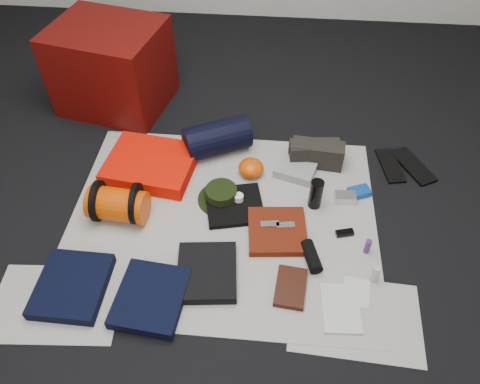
# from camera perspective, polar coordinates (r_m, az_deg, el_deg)

# --- Properties ---
(floor) EXTENTS (4.50, 4.50, 0.02)m
(floor) POSITION_cam_1_polar(r_m,az_deg,el_deg) (2.47, -2.11, -3.62)
(floor) COLOR black
(floor) RESTS_ON ground
(newspaper_mat) EXTENTS (1.60, 1.30, 0.01)m
(newspaper_mat) POSITION_cam_1_polar(r_m,az_deg,el_deg) (2.46, -2.12, -3.43)
(newspaper_mat) COLOR beige
(newspaper_mat) RESTS_ON floor
(newspaper_sheet_front_left) EXTENTS (0.61, 0.44, 0.00)m
(newspaper_sheet_front_left) POSITION_cam_1_polar(r_m,az_deg,el_deg) (2.34, -21.47, -12.47)
(newspaper_sheet_front_left) COLOR beige
(newspaper_sheet_front_left) RESTS_ON floor
(newspaper_sheet_front_right) EXTENTS (0.60, 0.43, 0.00)m
(newspaper_sheet_front_right) POSITION_cam_1_polar(r_m,az_deg,el_deg) (2.21, 13.82, -14.59)
(newspaper_sheet_front_right) COLOR beige
(newspaper_sheet_front_right) RESTS_ON floor
(red_cabinet) EXTENTS (0.75, 0.66, 0.54)m
(red_cabinet) POSITION_cam_1_polar(r_m,az_deg,el_deg) (3.17, -15.35, 14.49)
(red_cabinet) COLOR #550806
(red_cabinet) RESTS_ON floor
(sleeping_pad) EXTENTS (0.53, 0.46, 0.09)m
(sleeping_pad) POSITION_cam_1_polar(r_m,az_deg,el_deg) (2.73, -10.82, 3.32)
(sleeping_pad) COLOR #F71502
(sleeping_pad) RESTS_ON newspaper_mat
(stuff_sack) EXTENTS (0.31, 0.20, 0.18)m
(stuff_sack) POSITION_cam_1_polar(r_m,az_deg,el_deg) (2.49, -14.66, -1.52)
(stuff_sack) COLOR #CD4103
(stuff_sack) RESTS_ON newspaper_mat
(sack_strap_left) EXTENTS (0.02, 0.22, 0.22)m
(sack_strap_left) POSITION_cam_1_polar(r_m,az_deg,el_deg) (2.51, -16.91, -1.05)
(sack_strap_left) COLOR black
(sack_strap_left) RESTS_ON newspaper_mat
(sack_strap_right) EXTENTS (0.03, 0.22, 0.22)m
(sack_strap_right) POSITION_cam_1_polar(r_m,az_deg,el_deg) (2.45, -12.52, -1.38)
(sack_strap_right) COLOR black
(sack_strap_right) RESTS_ON newspaper_mat
(navy_duffel) EXTENTS (0.43, 0.35, 0.20)m
(navy_duffel) POSITION_cam_1_polar(r_m,az_deg,el_deg) (2.77, -2.83, 6.60)
(navy_duffel) COLOR black
(navy_duffel) RESTS_ON newspaper_mat
(boonie_brim) EXTENTS (0.33, 0.33, 0.01)m
(boonie_brim) POSITION_cam_1_polar(r_m,az_deg,el_deg) (2.55, -2.27, -0.84)
(boonie_brim) COLOR black
(boonie_brim) RESTS_ON newspaper_mat
(boonie_crown) EXTENTS (0.17, 0.17, 0.08)m
(boonie_crown) POSITION_cam_1_polar(r_m,az_deg,el_deg) (2.52, -2.30, -0.22)
(boonie_crown) COLOR black
(boonie_crown) RESTS_ON boonie_brim
(hiking_boot_left) EXTENTS (0.30, 0.14, 0.14)m
(hiking_boot_left) POSITION_cam_1_polar(r_m,az_deg,el_deg) (2.74, 9.04, 4.71)
(hiking_boot_left) COLOR black
(hiking_boot_left) RESTS_ON newspaper_mat
(hiking_boot_right) EXTENTS (0.31, 0.14, 0.15)m
(hiking_boot_right) POSITION_cam_1_polar(r_m,az_deg,el_deg) (2.73, 9.41, 4.59)
(hiking_boot_right) COLOR black
(hiking_boot_right) RESTS_ON newspaper_mat
(flip_flop_left) EXTENTS (0.15, 0.29, 0.02)m
(flip_flop_left) POSITION_cam_1_polar(r_m,az_deg,el_deg) (2.87, 17.84, 3.09)
(flip_flop_left) COLOR black
(flip_flop_left) RESTS_ON floor
(flip_flop_right) EXTENTS (0.24, 0.32, 0.02)m
(flip_flop_right) POSITION_cam_1_polar(r_m,az_deg,el_deg) (2.91, 20.33, 2.99)
(flip_flop_right) COLOR black
(flip_flop_right) RESTS_ON floor
(trousers_navy_a) EXTENTS (0.32, 0.36, 0.06)m
(trousers_navy_a) POSITION_cam_1_polar(r_m,az_deg,el_deg) (2.33, -19.79, -10.70)
(trousers_navy_a) COLOR black
(trousers_navy_a) RESTS_ON newspaper_mat
(trousers_navy_b) EXTENTS (0.33, 0.37, 0.05)m
(trousers_navy_b) POSITION_cam_1_polar(r_m,az_deg,el_deg) (2.20, -10.83, -12.52)
(trousers_navy_b) COLOR black
(trousers_navy_b) RESTS_ON newspaper_mat
(trousers_charcoal) EXTENTS (0.31, 0.35, 0.05)m
(trousers_charcoal) POSITION_cam_1_polar(r_m,az_deg,el_deg) (2.24, -4.05, -9.73)
(trousers_charcoal) COLOR black
(trousers_charcoal) RESTS_ON newspaper_mat
(black_tshirt) EXTENTS (0.35, 0.33, 0.03)m
(black_tshirt) POSITION_cam_1_polar(r_m,az_deg,el_deg) (2.50, -0.68, -1.65)
(black_tshirt) COLOR black
(black_tshirt) RESTS_ON newspaper_mat
(red_shirt) EXTENTS (0.32, 0.32, 0.04)m
(red_shirt) POSITION_cam_1_polar(r_m,az_deg,el_deg) (2.39, 4.56, -4.76)
(red_shirt) COLOR #5B1909
(red_shirt) RESTS_ON newspaper_mat
(orange_stuff_sack) EXTENTS (0.16, 0.16, 0.09)m
(orange_stuff_sack) POSITION_cam_1_polar(r_m,az_deg,el_deg) (2.65, 1.35, 2.96)
(orange_stuff_sack) COLOR #CD4103
(orange_stuff_sack) RESTS_ON newspaper_mat
(first_aid_pouch) EXTENTS (0.26, 0.22, 0.05)m
(first_aid_pouch) POSITION_cam_1_polar(r_m,az_deg,el_deg) (2.69, 6.75, 2.69)
(first_aid_pouch) COLOR gray
(first_aid_pouch) RESTS_ON newspaper_mat
(water_bottle) EXTENTS (0.09, 0.09, 0.18)m
(water_bottle) POSITION_cam_1_polar(r_m,az_deg,el_deg) (2.49, 9.23, -0.24)
(water_bottle) COLOR black
(water_bottle) RESTS_ON newspaper_mat
(speaker) EXTENTS (0.11, 0.18, 0.06)m
(speaker) POSITION_cam_1_polar(r_m,az_deg,el_deg) (2.30, 8.71, -7.77)
(speaker) COLOR black
(speaker) RESTS_ON newspaper_mat
(compact_camera) EXTENTS (0.12, 0.07, 0.04)m
(compact_camera) POSITION_cam_1_polar(r_m,az_deg,el_deg) (2.59, 12.69, -0.65)
(compact_camera) COLOR silver
(compact_camera) RESTS_ON newspaper_mat
(cyan_case) EXTENTS (0.14, 0.11, 0.04)m
(cyan_case) POSITION_cam_1_polar(r_m,az_deg,el_deg) (2.64, 14.32, -0.01)
(cyan_case) COLOR navy
(cyan_case) RESTS_ON newspaper_mat
(toiletry_purple) EXTENTS (0.03, 0.03, 0.09)m
(toiletry_purple) POSITION_cam_1_polar(r_m,az_deg,el_deg) (2.38, 15.30, -6.41)
(toiletry_purple) COLOR #4C226F
(toiletry_purple) RESTS_ON newspaper_mat
(toiletry_clear) EXTENTS (0.04, 0.04, 0.10)m
(toiletry_clear) POSITION_cam_1_polar(r_m,az_deg,el_deg) (2.29, 16.17, -9.56)
(toiletry_clear) COLOR #ABB0AB
(toiletry_clear) RESTS_ON newspaper_mat
(paperback_book) EXTENTS (0.16, 0.23, 0.03)m
(paperback_book) POSITION_cam_1_polar(r_m,az_deg,el_deg) (2.22, 6.19, -11.47)
(paperback_book) COLOR black
(paperback_book) RESTS_ON newspaper_mat
(map_booklet) EXTENTS (0.18, 0.26, 0.01)m
(map_booklet) POSITION_cam_1_polar(r_m,az_deg,el_deg) (2.21, 12.18, -13.67)
(map_booklet) COLOR beige
(map_booklet) RESTS_ON newspaper_mat
(map_printout) EXTENTS (0.14, 0.17, 0.01)m
(map_printout) POSITION_cam_1_polar(r_m,az_deg,el_deg) (2.27, 14.01, -11.75)
(map_printout) COLOR beige
(map_printout) RESTS_ON newspaper_mat
(sunglasses) EXTENTS (0.10, 0.06, 0.02)m
(sunglasses) POSITION_cam_1_polar(r_m,az_deg,el_deg) (2.45, 12.63, -4.90)
(sunglasses) COLOR black
(sunglasses) RESTS_ON newspaper_mat
(key_cluster) EXTENTS (0.08, 0.08, 0.01)m
(key_cluster) POSITION_cam_1_polar(r_m,az_deg,el_deg) (2.32, -21.61, -12.93)
(key_cluster) COLOR silver
(key_cluster) RESTS_ON newspaper_mat
(tape_roll) EXTENTS (0.05, 0.05, 0.04)m
(tape_roll) POSITION_cam_1_polar(r_m,az_deg,el_deg) (2.50, -0.17, -0.68)
(tape_roll) COLOR white
(tape_roll) RESTS_ON black_tshirt
(energy_bar_a) EXTENTS (0.10, 0.05, 0.01)m
(energy_bar_a) POSITION_cam_1_polar(r_m,az_deg,el_deg) (2.39, 3.66, -3.93)
(energy_bar_a) COLOR silver
(energy_bar_a) RESTS_ON red_shirt
(energy_bar_b) EXTENTS (0.10, 0.05, 0.01)m
(energy_bar_b) POSITION_cam_1_polar(r_m,az_deg,el_deg) (2.39, 5.58, -4.05)
(energy_bar_b) COLOR silver
(energy_bar_b) RESTS_ON red_shirt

